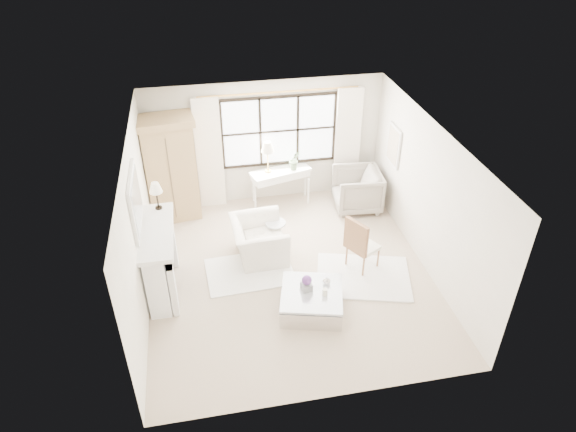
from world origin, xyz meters
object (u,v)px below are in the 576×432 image
armoire (170,168)px  console_table (281,186)px  club_armchair (259,240)px  coffee_table (311,301)px

armoire → console_table: bearing=-4.2°
club_armchair → armoire: bearing=39.8°
console_table → club_armchair: bearing=-127.5°
armoire → club_armchair: size_ratio=2.00×
console_table → coffee_table: console_table is taller
club_armchair → coffee_table: club_armchair is taller
coffee_table → club_armchair: bearing=126.3°
coffee_table → console_table: bearing=102.8°
armoire → coffee_table: armoire is taller
console_table → coffee_table: size_ratio=1.13×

